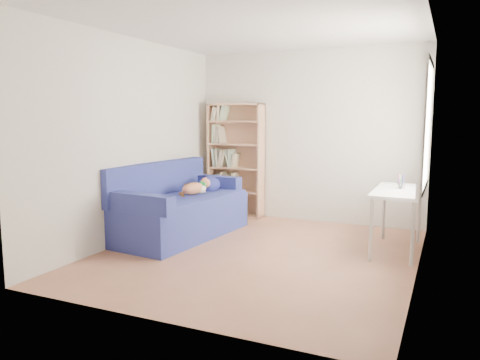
% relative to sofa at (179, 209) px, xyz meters
% --- Properties ---
extents(ground, '(4.00, 4.00, 0.00)m').
position_rel_sofa_xyz_m(ground, '(1.30, -0.37, -0.37)').
color(ground, '#975D44').
rests_on(ground, ground).
extents(room_shell, '(3.54, 4.04, 2.62)m').
position_rel_sofa_xyz_m(room_shell, '(1.40, -0.34, 1.27)').
color(room_shell, silver).
rests_on(room_shell, ground).
extents(sofa, '(1.14, 2.08, 0.98)m').
position_rel_sofa_xyz_m(sofa, '(0.00, 0.00, 0.00)').
color(sofa, navy).
rests_on(sofa, ground).
extents(bookshelf, '(0.90, 0.28, 1.80)m').
position_rel_sofa_xyz_m(bookshelf, '(0.17, 1.47, 0.47)').
color(bookshelf, tan).
rests_on(bookshelf, ground).
extents(desk, '(0.53, 1.17, 0.75)m').
position_rel_sofa_xyz_m(desk, '(2.77, 0.43, 0.31)').
color(desk, white).
rests_on(desk, ground).
extents(pen_cup, '(0.09, 0.09, 0.17)m').
position_rel_sofa_xyz_m(pen_cup, '(2.78, 0.52, 0.45)').
color(pen_cup, white).
rests_on(pen_cup, desk).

